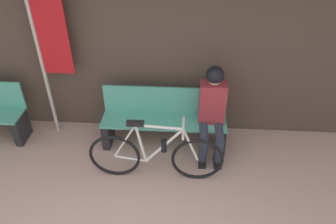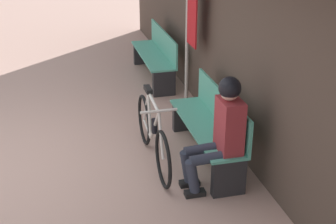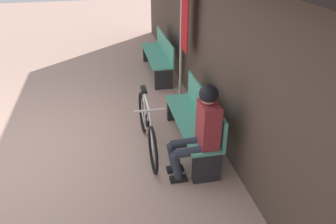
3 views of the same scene
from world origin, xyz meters
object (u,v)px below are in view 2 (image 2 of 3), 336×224
person_seated (221,127)px  bicycle (153,135)px  park_bench_far (156,56)px  banner_pole (191,9)px  park_bench_near (210,128)px

person_seated → bicycle: bearing=-140.3°
park_bench_far → banner_pole: banner_pole is taller
person_seated → banner_pole: bearing=172.2°
park_bench_near → park_bench_far: same height
park_bench_far → banner_pole: 1.77m
person_seated → banner_pole: 2.27m
person_seated → banner_pole: banner_pole is taller
park_bench_near → bicycle: (-0.05, -0.67, -0.04)m
park_bench_near → park_bench_far: 2.88m
bicycle → person_seated: (0.69, 0.57, 0.36)m
bicycle → person_seated: 0.96m
person_seated → park_bench_far: 3.53m
park_bench_near → park_bench_far: (-2.88, 0.00, 0.00)m
bicycle → person_seated: bearing=39.7°
person_seated → park_bench_far: size_ratio=0.71×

